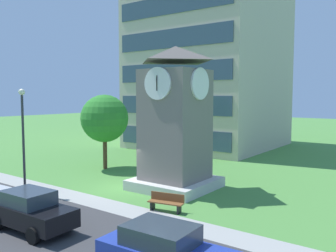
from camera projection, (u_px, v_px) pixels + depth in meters
ground_plane at (120, 189)px, 21.75m from camera, size 160.00×160.00×0.00m
street_asphalt at (10, 222)px, 16.06m from camera, size 120.00×7.20×0.01m
kerb_strip at (86, 199)px, 19.59m from camera, size 120.00×1.60×0.01m
office_building at (210, 32)px, 39.89m from camera, size 14.11×14.87×25.60m
clock_tower at (175, 127)px, 21.67m from camera, size 4.54×4.54×8.67m
park_bench at (166, 202)px, 17.56m from camera, size 1.86×0.85×0.88m
street_lamp at (23, 129)px, 20.56m from camera, size 0.36×0.36×6.10m
tree_streetside at (105, 119)px, 27.58m from camera, size 3.70×3.70×5.80m
tree_near_tower at (168, 109)px, 35.03m from camera, size 4.25×4.25×6.54m
parked_car_black at (31, 210)px, 15.03m from camera, size 4.19×2.05×1.69m
parked_car_blue at (165, 252)px, 11.01m from camera, size 4.39×2.14×1.69m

